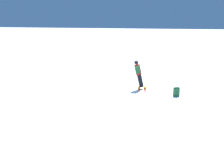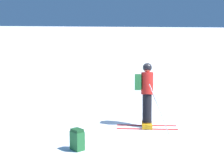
{
  "view_description": "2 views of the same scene",
  "coord_description": "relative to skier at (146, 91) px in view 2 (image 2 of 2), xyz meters",
  "views": [
    {
      "loc": [
        -6.4,
        17.96,
        4.1
      ],
      "look_at": [
        -0.04,
        3.19,
        0.85
      ],
      "focal_mm": 50.0,
      "sensor_mm": 36.0,
      "label": 1
    },
    {
      "loc": [
        -10.47,
        -2.56,
        2.95
      ],
      "look_at": [
        0.0,
        1.29,
        1.04
      ],
      "focal_mm": 60.0,
      "sensor_mm": 36.0,
      "label": 2
    }
  ],
  "objects": [
    {
      "name": "skier",
      "position": [
        0.0,
        0.0,
        0.0
      ],
      "size": [
        1.25,
        1.74,
        1.8
      ],
      "rotation": [
        0.0,
        0.0,
        0.3
      ],
      "color": "red",
      "rests_on": "ground"
    },
    {
      "name": "ground_plane",
      "position": [
        0.47,
        -0.09,
        -0.99
      ],
      "size": [
        300.0,
        300.0,
        0.0
      ],
      "primitive_type": "plane",
      "color": "white"
    },
    {
      "name": "spare_backpack",
      "position": [
        -2.54,
        0.94,
        -0.74
      ],
      "size": [
        0.34,
        0.37,
        0.5
      ],
      "rotation": [
        0.0,
        0.0,
        1.08
      ],
      "color": "#236633",
      "rests_on": "ground"
    }
  ]
}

